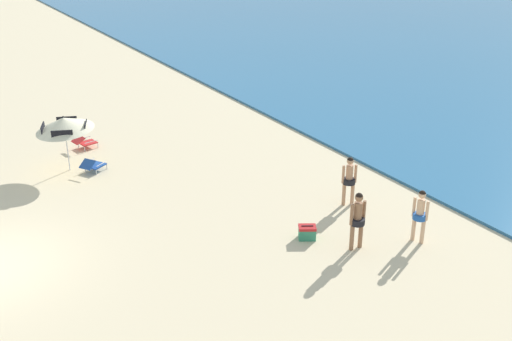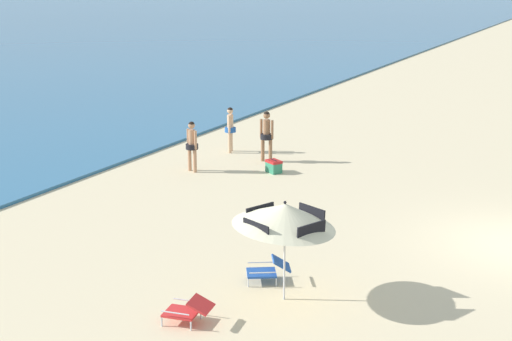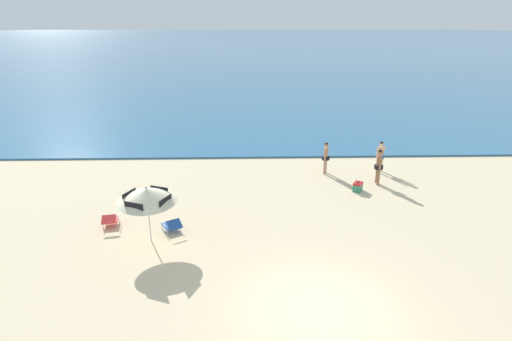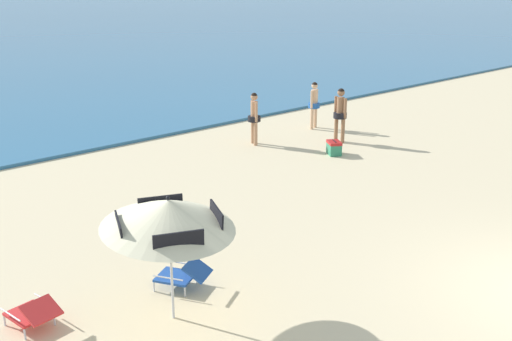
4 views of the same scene
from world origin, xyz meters
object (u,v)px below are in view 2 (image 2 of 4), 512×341
object	(u,v)px
lounge_chair_beside_umbrella	(188,310)
person_standing_beside	(230,126)
beach_umbrella_striped_main	(285,215)
lounge_chair_under_umbrella	(268,269)
cooler_box	(274,166)
person_standing_near_shore	(192,143)
person_wading_in	(267,133)

from	to	relation	value
lounge_chair_beside_umbrella	person_standing_beside	bearing A→B (deg)	25.56
beach_umbrella_striped_main	lounge_chair_beside_umbrella	bearing A→B (deg)	147.40
lounge_chair_under_umbrella	person_standing_beside	xyz separation A→B (m)	(9.57, 6.18, 0.65)
person_standing_beside	cooler_box	bearing A→B (deg)	-124.90
person_standing_near_shore	lounge_chair_under_umbrella	bearing A→B (deg)	-138.31
lounge_chair_beside_umbrella	person_wading_in	distance (m)	12.03
lounge_chair_beside_umbrella	lounge_chair_under_umbrella	bearing A→B (deg)	-11.06
lounge_chair_under_umbrella	lounge_chair_beside_umbrella	bearing A→B (deg)	168.94
lounge_chair_beside_umbrella	person_standing_beside	size ratio (longest dim) A/B	0.60
person_standing_beside	person_wading_in	world-z (taller)	person_wading_in
beach_umbrella_striped_main	cooler_box	distance (m)	9.58
lounge_chair_under_umbrella	cooler_box	xyz separation A→B (m)	(7.80, 3.64, -0.07)
person_standing_near_shore	person_wading_in	world-z (taller)	person_wading_in
cooler_box	person_wading_in	bearing A→B (deg)	35.58
person_standing_near_shore	cooler_box	distance (m)	2.69
person_standing_near_shore	person_standing_beside	xyz separation A→B (m)	(2.83, 0.18, -0.01)
beach_umbrella_striped_main	person_wading_in	world-z (taller)	beach_umbrella_striped_main
person_standing_beside	person_wading_in	distance (m)	1.84
lounge_chair_beside_umbrella	person_wading_in	size ratio (longest dim) A/B	0.56
person_standing_beside	cooler_box	size ratio (longest dim) A/B	2.64
lounge_chair_under_umbrella	beach_umbrella_striped_main	bearing A→B (deg)	-134.06
lounge_chair_beside_umbrella	cooler_box	size ratio (longest dim) A/B	1.59
person_standing_beside	person_standing_near_shore	bearing A→B (deg)	-176.38
person_wading_in	cooler_box	bearing A→B (deg)	-144.42
person_wading_in	lounge_chair_under_umbrella	bearing A→B (deg)	-153.51
lounge_chair_under_umbrella	lounge_chair_beside_umbrella	world-z (taller)	lounge_chair_under_umbrella
lounge_chair_beside_umbrella	cooler_box	distance (m)	10.66
lounge_chair_under_umbrella	person_standing_near_shore	distance (m)	9.05
beach_umbrella_striped_main	person_standing_near_shore	world-z (taller)	beach_umbrella_striped_main
beach_umbrella_striped_main	person_standing_near_shore	distance (m)	9.97
person_standing_near_shore	lounge_chair_beside_umbrella	bearing A→B (deg)	-148.74
lounge_chair_under_umbrella	person_standing_near_shore	xyz separation A→B (m)	(6.74, 6.00, 0.67)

